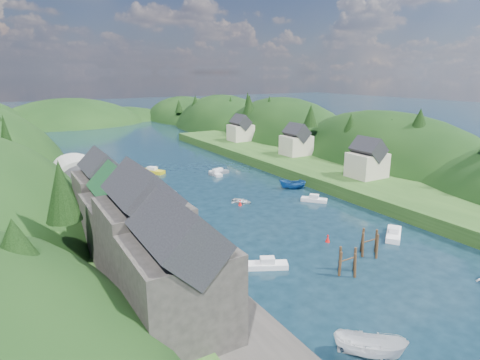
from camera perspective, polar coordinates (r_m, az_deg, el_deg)
ground at (r=94.85m, az=-6.78°, el=0.64°), size 600.00×600.00×0.00m
hillside_right at (r=139.89m, az=6.09°, el=2.22°), size 36.00×245.56×48.00m
far_hills at (r=214.43m, az=-20.04°, el=4.94°), size 103.00×68.00×44.00m
hill_trees at (r=107.88m, az=-10.17°, el=8.24°), size 90.55×146.92×12.03m
quay_left at (r=60.06m, az=-16.18°, el=-7.51°), size 12.00×110.00×2.00m
terrace_left_grass at (r=58.88m, az=-22.85°, el=-8.33°), size 12.00×110.00×2.50m
quayside_buildings at (r=45.09m, az=-14.74°, el=-6.72°), size 8.00×35.84×12.90m
boat_sheds at (r=76.22m, az=-21.54°, el=0.19°), size 7.00×21.00×7.50m
terrace_right at (r=99.10m, az=8.96°, el=1.89°), size 16.00×120.00×2.40m
right_bank_cottages at (r=106.40m, az=7.47°, el=5.40°), size 9.00×59.24×8.41m
piling_cluster_near at (r=50.82m, az=15.03°, el=-11.42°), size 2.92×2.75×3.59m
piling_cluster_far at (r=56.34m, az=17.92°, el=-8.77°), size 2.98×2.81×3.91m
channel_buoy_near at (r=59.13m, az=12.37°, el=-8.16°), size 0.70×0.70×1.10m
channel_buoy_far at (r=72.93m, az=0.01°, el=-3.30°), size 0.70×0.70×1.10m
moored_boats at (r=64.80m, az=6.07°, el=-5.59°), size 35.74×77.98×2.34m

